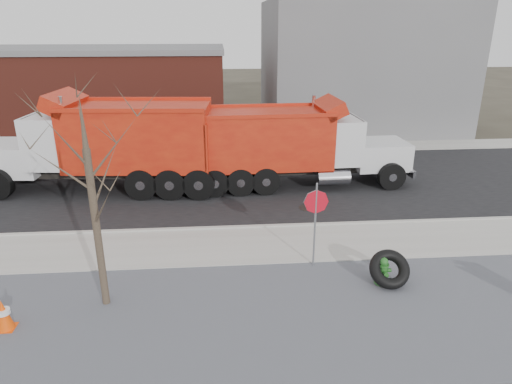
{
  "coord_description": "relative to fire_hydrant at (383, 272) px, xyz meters",
  "views": [
    {
      "loc": [
        -0.25,
        -12.6,
        6.59
      ],
      "look_at": [
        0.87,
        1.36,
        1.4
      ],
      "focal_mm": 32.0,
      "sensor_mm": 36.0,
      "label": 1
    }
  ],
  "objects": [
    {
      "name": "curb",
      "position": [
        -3.99,
        3.8,
        -0.31
      ],
      "size": [
        60.0,
        0.15,
        0.11
      ],
      "primitive_type": "cube",
      "color": "#9E9B93",
      "rests_on": "ground"
    },
    {
      "name": "sidewalk",
      "position": [
        -3.99,
        2.5,
        -0.33
      ],
      "size": [
        60.0,
        2.5,
        0.06
      ],
      "primitive_type": "cube",
      "color": "#9E9B93",
      "rests_on": "ground"
    },
    {
      "name": "dump_truck_red_b",
      "position": [
        -8.82,
        8.21,
        1.69
      ],
      "size": [
        9.78,
        3.46,
        4.03
      ],
      "rotation": [
        0.0,
        0.0,
        3.06
      ],
      "color": "black",
      "rests_on": "ground"
    },
    {
      "name": "dump_truck_red_a",
      "position": [
        -1.08,
        8.18,
        1.5
      ],
      "size": [
        9.15,
        2.79,
        3.67
      ],
      "rotation": [
        0.0,
        0.0,
        0.03
      ],
      "color": "black",
      "rests_on": "ground"
    },
    {
      "name": "road",
      "position": [
        -3.99,
        8.55,
        -0.35
      ],
      "size": [
        60.0,
        9.4,
        0.02
      ],
      "primitive_type": "cube",
      "color": "black",
      "rests_on": "ground"
    },
    {
      "name": "ground",
      "position": [
        -3.99,
        2.25,
        -0.36
      ],
      "size": [
        120.0,
        120.0,
        0.0
      ],
      "primitive_type": "plane",
      "color": "#383328",
      "rests_on": "ground"
    },
    {
      "name": "far_sidewalk",
      "position": [
        -3.99,
        14.25,
        -0.33
      ],
      "size": [
        60.0,
        2.0,
        0.06
      ],
      "primitive_type": "cube",
      "color": "#9E9B93",
      "rests_on": "ground"
    },
    {
      "name": "stop_sign",
      "position": [
        -1.66,
        1.12,
        1.38
      ],
      "size": [
        0.69,
        0.06,
        2.54
      ],
      "rotation": [
        0.0,
        0.0,
        -0.35
      ],
      "color": "gray",
      "rests_on": "ground"
    },
    {
      "name": "bare_tree",
      "position": [
        -7.19,
        -0.35,
        2.93
      ],
      "size": [
        3.2,
        3.2,
        5.2
      ],
      "color": "#382D23",
      "rests_on": "ground"
    },
    {
      "name": "fire_hydrant",
      "position": [
        0.0,
        0.0,
        0.0
      ],
      "size": [
        0.45,
        0.43,
        0.79
      ],
      "rotation": [
        0.0,
        0.0,
        0.08
      ],
      "color": "#2F722B",
      "rests_on": "ground"
    },
    {
      "name": "gravel_verge",
      "position": [
        -3.99,
        -1.25,
        -0.35
      ],
      "size": [
        60.0,
        5.0,
        0.03
      ],
      "primitive_type": "cube",
      "color": "gray",
      "rests_on": "ground"
    },
    {
      "name": "building_grey",
      "position": [
        5.01,
        20.25,
        3.64
      ],
      "size": [
        12.0,
        10.0,
        8.0
      ],
      "color": "slate",
      "rests_on": "ground"
    },
    {
      "name": "traffic_cone_far",
      "position": [
        -9.24,
        -1.21,
        0.02
      ],
      "size": [
        0.4,
        0.4,
        0.77
      ],
      "color": "#FB4B07",
      "rests_on": "ground"
    },
    {
      "name": "truck_tire",
      "position": [
        0.15,
        -0.06,
        0.11
      ],
      "size": [
        1.11,
        1.0,
        0.99
      ],
      "color": "black",
      "rests_on": "ground"
    },
    {
      "name": "building_brick",
      "position": [
        -13.99,
        19.25,
        2.29
      ],
      "size": [
        20.2,
        8.2,
        5.3
      ],
      "color": "maroon",
      "rests_on": "ground"
    }
  ]
}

